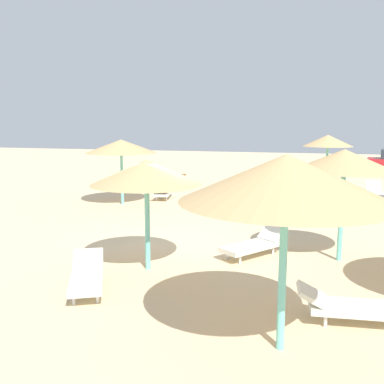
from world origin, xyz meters
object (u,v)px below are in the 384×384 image
object	(u,v)px
lounger_0	(377,193)
parasol_5	(147,173)
parasol_6	(121,146)
lounger_2	(255,244)
parasol_2	(344,161)
lounger_5	(87,275)
parasol_0	(328,141)
bench_0	(173,176)
bench_1	(249,177)
parasol_1	(286,178)
lounger_6	(163,192)
lounger_1	(352,306)

from	to	relation	value
lounger_0	parasol_5	bearing A→B (deg)	-120.21
parasol_6	lounger_2	size ratio (longest dim) A/B	1.56
parasol_2	lounger_5	bearing A→B (deg)	-146.47
parasol_0	parasol_2	distance (m)	9.59
parasol_5	bench_0	xyz separation A→B (m)	(-4.10, 14.30, -1.94)
lounger_2	lounger_5	size ratio (longest dim) A/B	0.95
parasol_2	parasol_6	xyz separation A→B (m)	(-8.38, 5.34, -0.06)
parasol_6	bench_1	distance (m)	9.03
lounger_2	bench_1	xyz separation A→B (m)	(-2.04, 13.25, 0.03)
lounger_0	bench_0	size ratio (longest dim) A/B	1.26
parasol_1	lounger_0	bearing A→B (deg)	77.04
bench_1	parasol_0	bearing A→B (deg)	-40.48
lounger_0	lounger_2	size ratio (longest dim) A/B	1.01
parasol_0	parasol_5	world-z (taller)	parasol_0
parasol_0	lounger_6	distance (m)	7.84
parasol_1	bench_1	size ratio (longest dim) A/B	2.00
lounger_5	lounger_2	bearing A→B (deg)	46.28
lounger_2	lounger_1	bearing A→B (deg)	-57.67
lounger_0	parasol_1	bearing A→B (deg)	-102.96
parasol_2	parasol_1	bearing A→B (deg)	-103.18
lounger_6	parasol_0	bearing A→B (deg)	20.41
parasol_5	lounger_6	world-z (taller)	parasol_5
lounger_2	lounger_6	distance (m)	8.78
lounger_0	lounger_1	distance (m)	12.88
parasol_0	parasol_5	size ratio (longest dim) A/B	1.11
parasol_2	lounger_0	distance (m)	9.67
parasol_6	parasol_0	bearing A→B (deg)	27.10
bench_1	lounger_2	bearing A→B (deg)	-81.24
lounger_0	bench_1	bearing A→B (deg)	148.23
lounger_2	lounger_5	world-z (taller)	lounger_2
parasol_2	lounger_0	bearing A→B (deg)	77.15
parasol_0	lounger_1	bearing A→B (deg)	-89.55
bench_1	parasol_2	bearing A→B (deg)	-72.45
bench_0	bench_1	bearing A→B (deg)	8.33
parasol_6	bench_1	size ratio (longest dim) A/B	1.92
lounger_6	lounger_0	bearing A→B (deg)	13.50
parasol_0	parasol_2	bearing A→B (deg)	-89.48
parasol_0	parasol_6	bearing A→B (deg)	-152.90
lounger_5	bench_1	xyz separation A→B (m)	(0.99, 16.42, 0.04)
lounger_0	lounger_5	distance (m)	14.49
parasol_0	lounger_1	size ratio (longest dim) A/B	1.46
parasol_0	bench_1	size ratio (longest dim) A/B	1.85
parasol_5	lounger_6	bearing A→B (deg)	107.29
parasol_2	bench_0	bearing A→B (deg)	124.32
parasol_2	parasol_5	distance (m)	4.76
lounger_1	lounger_2	size ratio (longest dim) A/B	1.03
lounger_5	bench_0	bearing A→B (deg)	101.97
parasol_0	lounger_1	xyz separation A→B (m)	(0.10, -13.11, -2.28)
lounger_0	lounger_6	xyz separation A→B (m)	(-9.22, -2.21, -0.01)
parasol_6	lounger_0	world-z (taller)	parasol_6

